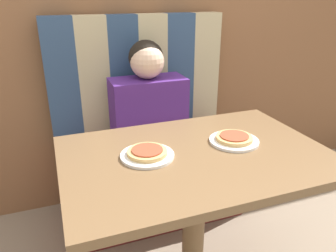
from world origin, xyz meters
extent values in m
cube|color=brown|center=(0.00, 0.98, 1.30)|extent=(7.00, 0.05, 2.60)
cube|color=#5B1919|center=(0.00, 0.67, 0.24)|extent=(1.10, 0.51, 0.47)
cube|color=navy|center=(-0.46, 0.88, 0.86)|extent=(0.18, 0.09, 0.77)
cube|color=tan|center=(-0.27, 0.88, 0.86)|extent=(0.18, 0.09, 0.77)
cube|color=navy|center=(-0.09, 0.88, 0.86)|extent=(0.18, 0.09, 0.77)
cube|color=tan|center=(0.09, 0.88, 0.86)|extent=(0.18, 0.09, 0.77)
cube|color=navy|center=(0.27, 0.88, 0.86)|extent=(0.18, 0.09, 0.77)
cube|color=tan|center=(0.46, 0.88, 0.86)|extent=(0.18, 0.09, 0.77)
cube|color=brown|center=(0.00, 0.00, 0.73)|extent=(1.09, 0.74, 0.03)
cylinder|color=brown|center=(0.00, 0.00, 0.36)|extent=(0.10, 0.10, 0.72)
cube|color=#4C237A|center=(0.00, 0.67, 0.69)|extent=(0.43, 0.21, 0.43)
sphere|color=beige|center=(0.00, 0.67, 1.00)|extent=(0.19, 0.19, 0.19)
sphere|color=black|center=(0.00, 0.69, 1.02)|extent=(0.20, 0.20, 0.20)
cylinder|color=white|center=(-0.20, 0.04, 0.76)|extent=(0.22, 0.22, 0.01)
cylinder|color=white|center=(0.20, 0.04, 0.76)|extent=(0.22, 0.22, 0.01)
cylinder|color=tan|center=(-0.20, 0.04, 0.77)|extent=(0.16, 0.16, 0.02)
cylinder|color=#AD472D|center=(-0.20, 0.04, 0.78)|extent=(0.13, 0.13, 0.01)
cylinder|color=tan|center=(0.20, 0.04, 0.77)|extent=(0.16, 0.16, 0.02)
cylinder|color=#AD472D|center=(0.20, 0.04, 0.78)|extent=(0.13, 0.13, 0.01)
camera|label=1|loc=(-0.52, -1.08, 1.36)|focal=35.00mm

